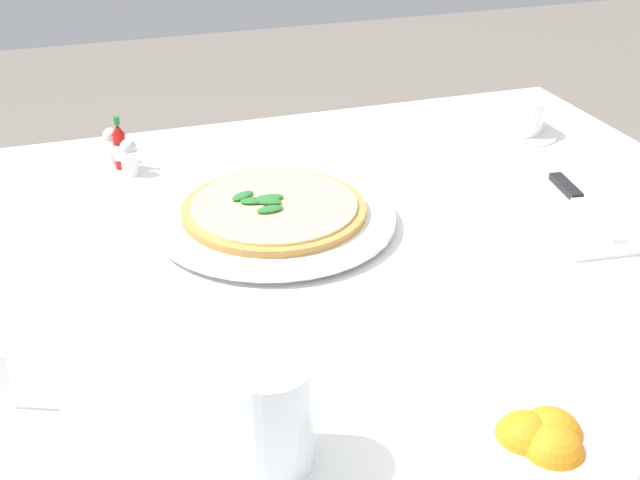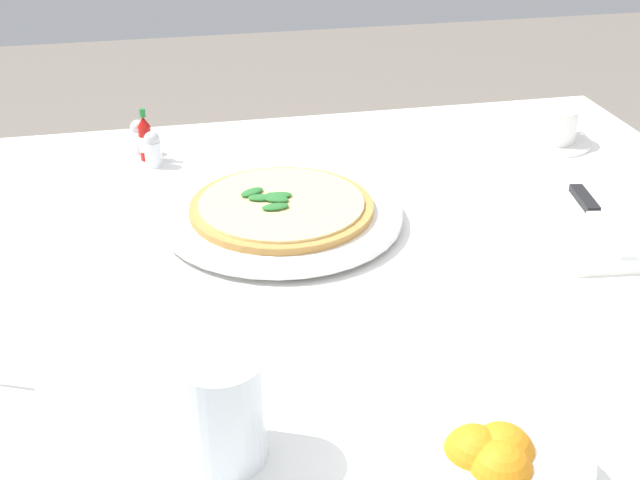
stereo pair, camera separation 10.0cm
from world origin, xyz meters
The scene contains 11 objects.
dining_table centered at (0.00, 0.00, 0.61)m, with size 1.17×1.17×0.73m.
pizza_plate centered at (-0.19, -0.07, 0.75)m, with size 0.32×0.32×0.02m.
pizza centered at (-0.19, -0.07, 0.76)m, with size 0.24×0.24×0.02m.
coffee_cup_near_left centered at (-0.38, 0.42, 0.76)m, with size 0.13×0.13×0.06m.
water_glass_left_edge centered at (0.23, -0.19, 0.78)m, with size 0.07×0.07×0.10m.
napkin_folded centered at (-0.08, 0.33, 0.74)m, with size 0.23×0.15×0.02m.
dinner_knife centered at (-0.07, 0.33, 0.76)m, with size 0.20×0.05×0.01m.
citrus_bowl centered at (0.32, 0.02, 0.76)m, with size 0.15×0.15×0.06m.
hot_sauce_bottle centered at (-0.44, -0.24, 0.77)m, with size 0.02×0.02×0.08m.
salt_shaker centered at (-0.41, -0.23, 0.76)m, with size 0.03×0.03×0.06m.
pepper_shaker centered at (-0.47, -0.25, 0.76)m, with size 0.03×0.03×0.06m.
Camera 2 is at (0.77, -0.21, 1.24)m, focal length 45.63 mm.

